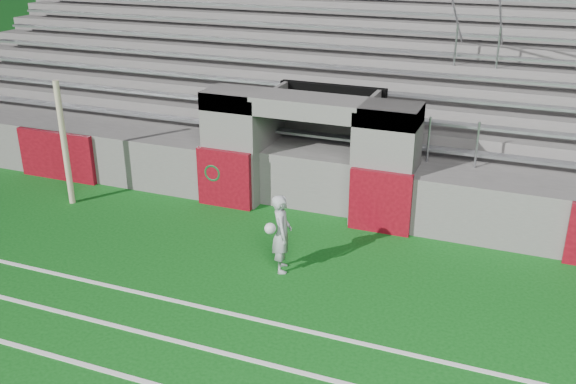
% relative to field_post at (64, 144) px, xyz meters
% --- Properties ---
extents(ground, '(90.00, 90.00, 0.00)m').
position_rel_field_post_xyz_m(ground, '(5.21, -1.82, -1.44)').
color(ground, '#0C4B12').
rests_on(ground, ground).
extents(field_post, '(0.13, 0.13, 2.88)m').
position_rel_field_post_xyz_m(field_post, '(0.00, 0.00, 0.00)').
color(field_post, beige).
rests_on(field_post, ground).
extents(stadium_structure, '(26.00, 8.48, 5.42)m').
position_rel_field_post_xyz_m(stadium_structure, '(5.21, 6.15, 0.05)').
color(stadium_structure, '#5A5755').
rests_on(stadium_structure, ground).
extents(goalkeeper_with_ball, '(0.55, 0.65, 1.51)m').
position_rel_field_post_xyz_m(goalkeeper_with_ball, '(5.72, -1.13, -0.68)').
color(goalkeeper_with_ball, '#A2A7AC').
rests_on(goalkeeper_with_ball, ground).
extents(hose_coil, '(0.60, 0.15, 0.60)m').
position_rel_field_post_xyz_m(hose_coil, '(3.14, 1.12, -0.65)').
color(hose_coil, '#0C3E16').
rests_on(hose_coil, ground).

